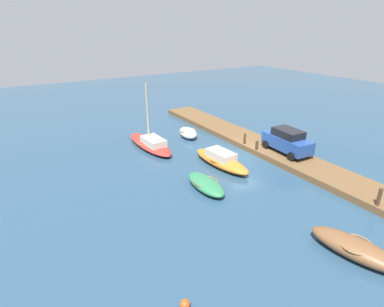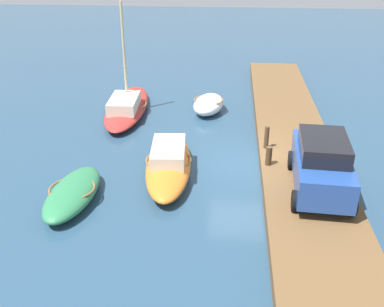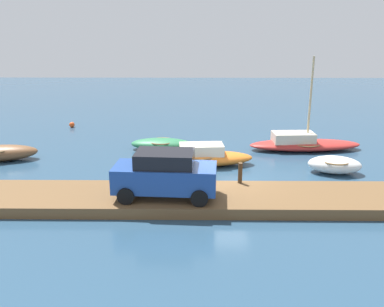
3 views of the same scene
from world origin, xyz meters
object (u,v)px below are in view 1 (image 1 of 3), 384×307
at_px(rowboat_brown, 355,248).
at_px(dinghy_white, 188,133).
at_px(motorboat_orange, 221,160).
at_px(marker_buoy, 185,304).
at_px(mooring_post_west, 379,197).
at_px(parked_car, 287,141).
at_px(mooring_post_mid_west, 257,145).
at_px(rowboat_green, 206,184).
at_px(mooring_post_mid_east, 245,139).
at_px(sailboat_red, 150,143).

relative_size(rowboat_brown, dinghy_white, 1.53).
height_order(motorboat_orange, marker_buoy, motorboat_orange).
bearing_deg(dinghy_white, mooring_post_west, -160.65).
height_order(motorboat_orange, parked_car, parked_car).
xyz_separation_m(rowboat_brown, mooring_post_mid_west, (10.88, -4.29, 0.36)).
height_order(rowboat_green, parked_car, parked_car).
distance_m(rowboat_green, marker_buoy, 8.79).
bearing_deg(rowboat_brown, mooring_post_mid_east, -30.70).
height_order(rowboat_brown, motorboat_orange, motorboat_orange).
distance_m(sailboat_red, mooring_post_mid_west, 8.68).
distance_m(sailboat_red, dinghy_white, 4.03).
height_order(rowboat_brown, mooring_post_mid_west, mooring_post_mid_west).
xyz_separation_m(sailboat_red, marker_buoy, (-14.99, 5.51, -0.21)).
bearing_deg(mooring_post_west, mooring_post_mid_east, 0.00).
xyz_separation_m(sailboat_red, mooring_post_mid_west, (-5.72, -6.52, 0.38)).
distance_m(sailboat_red, motorboat_orange, 6.58).
distance_m(rowboat_green, dinghy_white, 9.57).
height_order(dinghy_white, motorboat_orange, motorboat_orange).
xyz_separation_m(sailboat_red, motorboat_orange, (-5.91, -2.89, 0.06)).
bearing_deg(motorboat_orange, sailboat_red, 21.50).
bearing_deg(sailboat_red, rowboat_brown, -175.31).
height_order(mooring_post_west, mooring_post_mid_west, mooring_post_west).
distance_m(mooring_post_mid_west, parked_car, 2.30).
relative_size(motorboat_orange, parked_car, 1.35).
bearing_deg(rowboat_green, dinghy_white, -22.31).
distance_m(rowboat_brown, mooring_post_mid_east, 13.05).
bearing_deg(motorboat_orange, dinghy_white, -14.23).
relative_size(mooring_post_mid_east, marker_buoy, 2.38).
distance_m(mooring_post_west, mooring_post_mid_east, 10.92).
bearing_deg(mooring_post_west, rowboat_brown, 108.13).
xyz_separation_m(mooring_post_mid_west, marker_buoy, (-9.26, 12.02, -0.59)).
distance_m(sailboat_red, mooring_post_mid_east, 7.81).
xyz_separation_m(mooring_post_west, marker_buoy, (0.21, 12.02, -0.76)).
height_order(rowboat_green, mooring_post_mid_east, mooring_post_mid_east).
relative_size(sailboat_red, mooring_post_mid_east, 7.28).
bearing_deg(sailboat_red, dinghy_white, -85.09).
height_order(mooring_post_west, mooring_post_mid_east, mooring_post_west).
bearing_deg(sailboat_red, mooring_post_west, -159.74).
distance_m(dinghy_white, parked_car, 8.92).
height_order(parked_car, marker_buoy, parked_car).
bearing_deg(sailboat_red, mooring_post_mid_east, -126.25).
height_order(dinghy_white, parked_car, parked_car).
xyz_separation_m(rowboat_brown, parked_car, (9.26, -5.81, 0.94)).
relative_size(motorboat_orange, marker_buoy, 14.51).
distance_m(rowboat_green, rowboat_brown, 8.73).
bearing_deg(motorboat_orange, rowboat_green, 123.50).
bearing_deg(dinghy_white, sailboat_red, 108.11).
relative_size(dinghy_white, parked_car, 0.67).
relative_size(rowboat_green, motorboat_orange, 0.66).
xyz_separation_m(sailboat_red, mooring_post_mid_east, (-4.28, -6.52, 0.48)).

